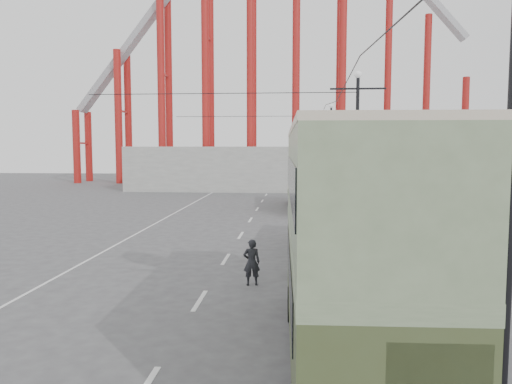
# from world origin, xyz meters

# --- Properties ---
(ground) EXTENTS (160.00, 160.00, 0.00)m
(ground) POSITION_xyz_m (0.00, 0.00, 0.00)
(ground) COLOR #48484A
(ground) RESTS_ON ground
(road_markings) EXTENTS (12.52, 120.00, 0.01)m
(road_markings) POSITION_xyz_m (-0.86, 19.70, 0.01)
(road_markings) COLOR silver
(road_markings) RESTS_ON ground
(lamp_post_mid) EXTENTS (3.20, 0.44, 9.32)m
(lamp_post_mid) POSITION_xyz_m (5.60, 18.00, 4.68)
(lamp_post_mid) COLOR black
(lamp_post_mid) RESTS_ON ground
(lamp_post_far) EXTENTS (3.20, 0.44, 9.32)m
(lamp_post_far) POSITION_xyz_m (5.60, 40.00, 4.68)
(lamp_post_far) COLOR black
(lamp_post_far) RESTS_ON ground
(lamp_post_distant) EXTENTS (3.20, 0.44, 9.32)m
(lamp_post_distant) POSITION_xyz_m (5.60, 62.00, 4.68)
(lamp_post_distant) COLOR black
(lamp_post_distant) RESTS_ON ground
(roller_coaster) EXTENTS (52.95, 5.00, 55.48)m
(roller_coaster) POSITION_xyz_m (-2.49, 56.89, 22.92)
(roller_coaster) COLOR maroon
(roller_coaster) RESTS_ON ground
(fairground_shed) EXTENTS (22.00, 10.00, 5.00)m
(fairground_shed) POSITION_xyz_m (-6.00, 47.00, 2.50)
(fairground_shed) COLOR gray
(fairground_shed) RESTS_ON ground
(double_decker_bus) EXTENTS (2.79, 10.08, 5.38)m
(double_decker_bus) POSITION_xyz_m (3.21, -0.47, 3.01)
(double_decker_bus) COLOR #3F4827
(double_decker_bus) RESTS_ON ground
(single_decker_green) EXTENTS (2.69, 10.10, 2.83)m
(single_decker_green) POSITION_xyz_m (3.85, 10.95, 1.60)
(single_decker_green) COLOR #6E805E
(single_decker_green) RESTS_ON ground
(single_decker_cream) EXTENTS (3.54, 10.73, 3.28)m
(single_decker_cream) POSITION_xyz_m (3.10, 28.53, 1.85)
(single_decker_cream) COLOR beige
(single_decker_cream) RESTS_ON ground
(pedestrian) EXTENTS (0.67, 0.50, 1.67)m
(pedestrian) POSITION_xyz_m (0.51, 5.96, 0.83)
(pedestrian) COLOR black
(pedestrian) RESTS_ON ground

